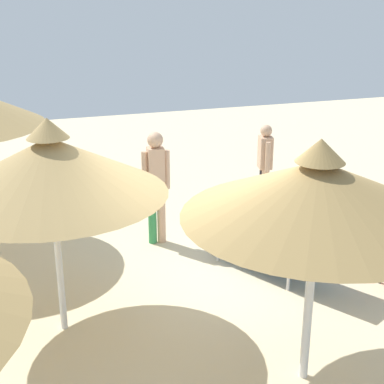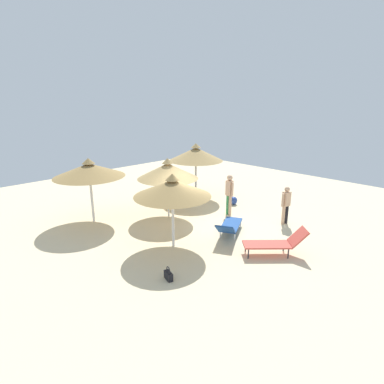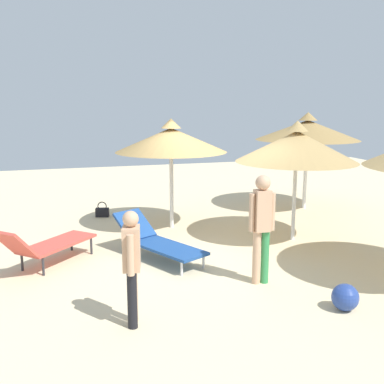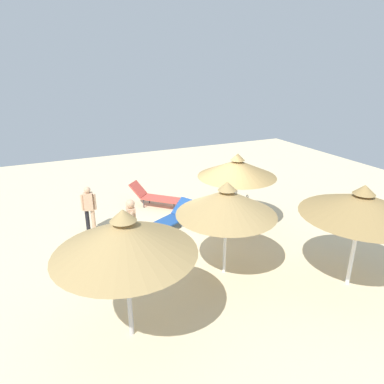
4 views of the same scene
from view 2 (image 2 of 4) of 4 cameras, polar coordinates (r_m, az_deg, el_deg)
The scene contains 11 objects.
ground at distance 11.91m, azimuth -0.26°, elevation -7.35°, with size 24.00×24.00×0.10m, color beige.
parasol_umbrella_center at distance 15.40m, azimuth 0.72°, elevation 7.07°, with size 2.71×2.71×2.78m.
parasol_umbrella_back at distance 9.98m, azimuth -3.66°, elevation 0.74°, with size 2.56×2.56×2.55m.
parasol_umbrella_front at distance 12.78m, azimuth -18.59°, elevation 3.90°, with size 2.79×2.79×2.64m.
parasol_umbrella_far_right at distance 12.72m, azimuth -4.55°, elevation 3.95°, with size 2.53×2.53×2.54m.
lounge_chair_edge at distance 11.43m, azimuth 6.94°, elevation -6.33°, with size 1.52×2.15×0.76m.
lounge_chair_far_left at distance 10.30m, azimuth 15.38°, elevation -9.03°, with size 1.81×1.84×0.90m.
person_standing_near_right at distance 12.76m, azimuth 17.07°, elevation -1.97°, with size 0.28×0.47×1.56m.
person_standing_near_left at distance 13.21m, azimuth 6.95°, elevation -0.05°, with size 0.43×0.24×1.79m.
handbag at distance 8.84m, azimuth -4.40°, elevation -15.18°, with size 0.36×0.23×0.40m.
beach_ball at distance 14.84m, azimuth 7.68°, elevation -1.58°, with size 0.39×0.39×0.39m, color navy.
Camera 2 is at (7.79, -7.60, 4.78)m, focal length 28.68 mm.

